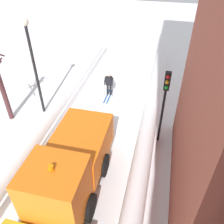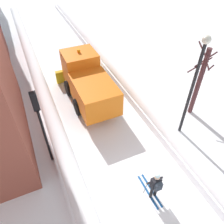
# 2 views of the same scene
# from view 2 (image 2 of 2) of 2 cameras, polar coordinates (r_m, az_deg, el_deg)

# --- Properties ---
(ground_plane) EXTENTS (80.00, 80.00, 0.00)m
(ground_plane) POSITION_cam_2_polar(r_m,az_deg,el_deg) (17.64, -8.71, 8.29)
(ground_plane) COLOR white
(snowbank_left) EXTENTS (1.10, 36.00, 1.18)m
(snowbank_left) POSITION_cam_2_polar(r_m,az_deg,el_deg) (17.01, -18.28, 7.28)
(snowbank_left) COLOR white
(snowbank_left) RESTS_ON ground
(snowbank_right) EXTENTS (1.10, 36.00, 0.96)m
(snowbank_right) POSITION_cam_2_polar(r_m,az_deg,el_deg) (18.22, 0.02, 11.51)
(snowbank_right) COLOR white
(snowbank_right) RESTS_ON ground
(plow_truck) EXTENTS (3.20, 5.98, 3.12)m
(plow_truck) POSITION_cam_2_polar(r_m,az_deg,el_deg) (14.68, -6.38, 7.83)
(plow_truck) COLOR orange
(plow_truck) RESTS_ON ground
(skier) EXTENTS (0.62, 1.80, 1.81)m
(skier) POSITION_cam_2_polar(r_m,az_deg,el_deg) (10.18, 11.16, -17.97)
(skier) COLOR black
(skier) RESTS_ON ground
(traffic_light_pole) EXTENTS (0.28, 0.42, 4.33)m
(traffic_light_pole) POSITION_cam_2_polar(r_m,az_deg,el_deg) (10.22, -18.32, -1.13)
(traffic_light_pole) COLOR black
(traffic_light_pole) RESTS_ON ground
(street_lamp) EXTENTS (0.40, 0.40, 5.88)m
(street_lamp) POSITION_cam_2_polar(r_m,az_deg,el_deg) (11.62, 20.63, 7.96)
(street_lamp) COLOR black
(street_lamp) RESTS_ON ground
(bare_tree_near) EXTENTS (1.27, 1.31, 4.72)m
(bare_tree_near) POSITION_cam_2_polar(r_m,az_deg,el_deg) (14.00, 21.66, 7.38)
(bare_tree_near) COLOR #4D2B2D
(bare_tree_near) RESTS_ON ground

